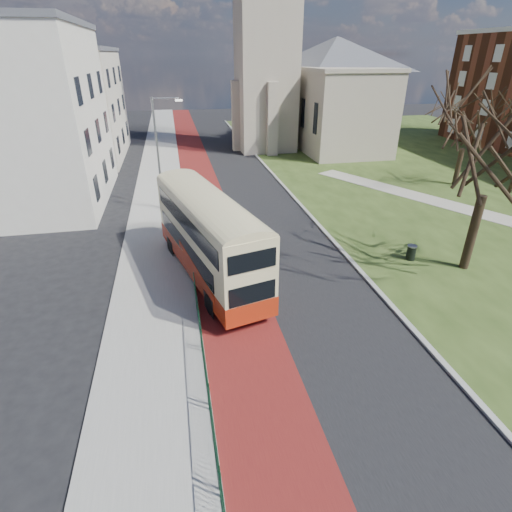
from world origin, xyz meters
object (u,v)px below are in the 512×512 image
object	(u,v)px
streetlamp	(160,149)
winter_tree_near	(500,129)
winter_tree_far	(469,119)
litter_bin	(411,252)
bus	(208,234)

from	to	relation	value
streetlamp	winter_tree_near	distance (m)	21.03
streetlamp	winter_tree_far	size ratio (longest dim) A/B	0.96
winter_tree_far	litter_bin	distance (m)	18.42
winter_tree_far	litter_bin	world-z (taller)	winter_tree_far
winter_tree_far	litter_bin	bearing A→B (deg)	-133.18
bus	winter_tree_near	xyz separation A→B (m)	(14.01, -1.84, 4.97)
winter_tree_far	litter_bin	size ratio (longest dim) A/B	9.42
winter_tree_near	litter_bin	world-z (taller)	winter_tree_near
streetlamp	winter_tree_near	xyz separation A→B (m)	(16.34, -12.92, 2.92)
bus	winter_tree_near	bearing A→B (deg)	-21.64
winter_tree_near	bus	bearing A→B (deg)	172.52
streetlamp	winter_tree_far	bearing A→B (deg)	3.14
streetlamp	winter_tree_far	xyz separation A→B (m)	(25.99, 1.43, 1.19)
winter_tree_near	streetlamp	bearing A→B (deg)	141.68
streetlamp	bus	distance (m)	11.50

